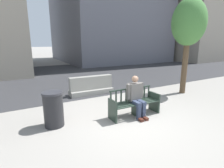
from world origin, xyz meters
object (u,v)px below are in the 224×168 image
Objects in this scene: seated_person at (136,96)px; trash_bin at (53,109)px; street_bench at (134,104)px; street_tree at (189,24)px; jersey_barrier_centre at (91,87)px.

seated_person is 2.52m from trash_bin.
trash_bin is at bearing 167.97° from street_bench.
seated_person is at bearing -76.46° from street_bench.
street_tree is 4.17× the size of trash_bin.
street_tree reaches higher than seated_person.
jersey_barrier_centre is (-0.28, 3.00, -0.35)m from seated_person.
street_bench is 0.30m from seated_person.
street_tree is at bearing 15.92° from street_bench.
jersey_barrier_centre is 3.25m from trash_bin.
seated_person reaches higher than street_bench.
trash_bin is (-2.16, -2.42, 0.17)m from jersey_barrier_centre.
trash_bin reaches higher than jersey_barrier_centre.
street_tree is (3.59, 1.02, 2.73)m from street_bench.
street_bench is 1.69× the size of trash_bin.
seated_person is at bearing -163.18° from street_tree.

